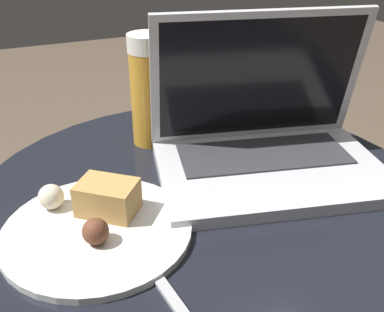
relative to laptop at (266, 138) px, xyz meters
The scene contains 5 objects.
table 0.24m from the laptop, 163.87° to the right, with size 0.65×0.65×0.52m.
laptop is the anchor object (origin of this frame).
beer_glass 0.20m from the laptop, 130.34° to the left, with size 0.06×0.06×0.18m.
snack_plate 0.28m from the laptop, 169.25° to the right, with size 0.23×0.23×0.05m.
fork 0.27m from the laptop, 152.95° to the right, with size 0.04×0.18×0.00m.
Camera 1 is at (-0.23, -0.47, 0.86)m, focal length 42.00 mm.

